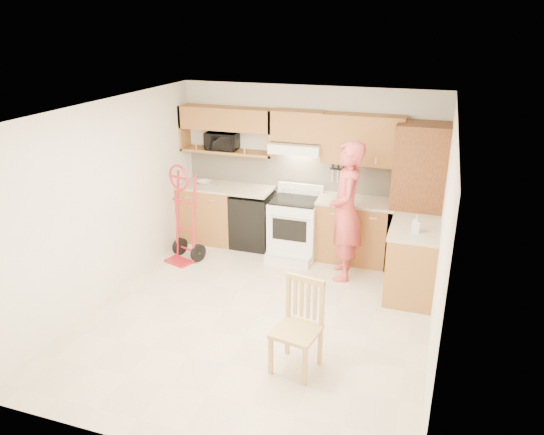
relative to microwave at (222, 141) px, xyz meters
The scene contains 28 objects.
floor 2.97m from the microwave, 57.26° to the right, with size 4.00×4.50×0.02m, color beige.
ceiling 2.63m from the microwave, 57.26° to the right, with size 4.00×4.50×0.02m, color white.
wall_back 1.40m from the microwave, ahead, with size 4.00×0.02×2.50m, color white.
wall_front 4.56m from the microwave, 72.85° to the right, with size 4.00×0.02×2.50m, color white.
wall_left 2.22m from the microwave, 107.80° to the right, with size 0.02×4.50×2.50m, color white.
wall_right 3.96m from the microwave, 31.89° to the right, with size 0.02×4.50×2.50m, color white.
backsplash 1.41m from the microwave, ahead, with size 3.92×0.03×0.55m, color beige.
lower_cab_left 1.20m from the microwave, 147.19° to the right, with size 0.90×0.60×0.90m, color #A36232.
dishwasher 1.32m from the microwave, 14.02° to the right, with size 0.60×0.60×0.85m, color black.
lower_cab_right 2.47m from the microwave, ahead, with size 1.14×0.60×0.90m, color #A36232.
countertop_left 0.72m from the microwave, 56.14° to the right, with size 1.50×0.63×0.04m, color #C0AF90.
countertop_right 2.29m from the microwave, ahead, with size 1.14×0.63×0.04m, color #C0AF90.
cab_return_right 3.39m from the microwave, 17.09° to the right, with size 0.60×1.00×0.90m, color #A36232.
countertop_return 3.26m from the microwave, 17.09° to the right, with size 0.63×1.00×0.04m, color #C0AF90.
pantry_tall 3.05m from the microwave, ahead, with size 0.70×0.60×2.10m, color brown.
upper_cab_left 0.36m from the microwave, ahead, with size 1.50×0.33×0.34m, color #A36232.
upper_shelf_mw 0.18m from the microwave, ahead, with size 1.50×0.33×0.04m, color #A36232.
upper_cab_center 1.26m from the microwave, ahead, with size 0.76×0.33×0.44m, color #A36232.
upper_cab_right 2.18m from the microwave, ahead, with size 1.14×0.33×0.70m, color #A36232.
range_hood 1.22m from the microwave, ahead, with size 0.76×0.46×0.14m, color white.
knife_strip 1.93m from the microwave, ahead, with size 0.40×0.05×0.29m, color black, non-canonical shape.
microwave is the anchor object (origin of this frame).
range 1.71m from the microwave, 14.08° to the right, with size 0.71×0.94×1.05m, color white, non-canonical shape.
person 2.33m from the microwave, 19.25° to the right, with size 0.70×0.46×1.93m, color #C64443.
hand_truck 1.40m from the microwave, 104.29° to the right, with size 0.53×0.48×1.34m, color red, non-canonical shape.
dining_chair 3.75m from the microwave, 55.12° to the right, with size 0.44×0.48×0.98m, color tan, non-canonical shape.
soap_bottle 3.28m from the microwave, 19.85° to the right, with size 0.10×0.10×0.21m, color white.
bowl 0.73m from the microwave, 153.49° to the right, with size 0.22×0.22×0.05m, color white.
Camera 1 is at (1.86, -5.10, 3.39)m, focal length 33.88 mm.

